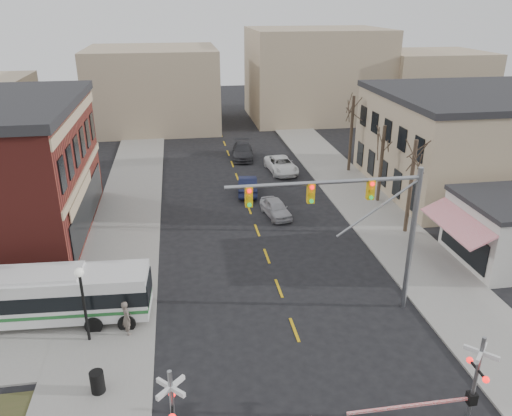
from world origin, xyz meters
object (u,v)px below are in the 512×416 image
Objects in this scene: rr_crossing_east at (465,382)px; trash_bin at (97,382)px; car_b at (248,185)px; traffic_signal_mast at (364,214)px; transit_bus at (41,296)px; car_c at (281,165)px; pedestrian_near at (127,318)px; car_a at (276,208)px; street_lamp at (82,289)px; car_d at (243,151)px; rr_crossing_west at (185,416)px; pedestrian_far at (95,276)px.

rr_crossing_east is 5.57× the size of trash_bin.
trash_bin is 24.58m from car_b.
traffic_signal_mast is 9.73× the size of trash_bin.
rr_crossing_east is (17.78, -9.50, 0.36)m from transit_bus.
rr_crossing_east is 31.63m from car_c.
car_c is at bearing -52.11° from pedestrian_near.
street_lamp is at bearing -141.01° from car_a.
car_d is at bearing 72.19° from trash_bin.
car_d is (6.94, 36.80, -1.21)m from rr_crossing_west.
traffic_signal_mast is 12.77m from rr_crossing_west.
car_b is at bearing 52.25° from transit_bus.
transit_bus is at bearing 141.40° from street_lamp.
traffic_signal_mast is at bearing 107.25° from car_b.
transit_bus is 6.73m from trash_bin.
traffic_signal_mast is 1.75× the size of rr_crossing_east.
pedestrian_near is at bearing 109.44° from rr_crossing_west.
car_c is (-0.65, 31.60, -1.25)m from rr_crossing_east.
car_b is at bearing 100.09° from rr_crossing_east.
car_a is at bearing 48.75° from street_lamp.
rr_crossing_west is 10.69m from rr_crossing_east.
trash_bin is 34.67m from car_d.
car_d is (10.60, 33.01, 0.14)m from trash_bin.
rr_crossing_east is 1.40× the size of street_lamp.
car_b is 6.59m from car_c.
car_b is at bearing 100.01° from traffic_signal_mast.
car_d is at bearing 94.58° from traffic_signal_mast.
car_c is at bearing 58.78° from street_lamp.
street_lamp is (-15.26, 7.49, 1.04)m from rr_crossing_east.
car_b is 2.48× the size of pedestrian_near.
rr_crossing_east is 19.88m from pedestrian_far.
pedestrian_far is at bearing -132.34° from car_c.
street_lamp is 18.38m from car_a.
transit_bus is 2.76× the size of street_lamp.
car_a is at bearing 70.65° from rr_crossing_west.
street_lamp is (2.52, -2.01, 1.40)m from transit_bus.
rr_crossing_west is 8.25m from pedestrian_near.
rr_crossing_west is 3.05× the size of pedestrian_near.
car_c is 24.37m from pedestrian_far.
traffic_signal_mast is at bearing 100.27° from rr_crossing_east.
pedestrian_far is (-1.21, 8.53, 0.28)m from trash_bin.
rr_crossing_east is at bearing -61.23° from pedestrian_far.
rr_crossing_east is 21.49m from car_a.
transit_bus is 6.02× the size of pedestrian_near.
traffic_signal_mast is 14.50m from trash_bin.
street_lamp reaches higher than trash_bin.
trash_bin is at bearing -162.15° from traffic_signal_mast.
car_d reaches higher than car_a.
rr_crossing_east reaches higher than car_d.
car_a is 2.11× the size of pedestrian_near.
street_lamp reaches higher than transit_bus.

